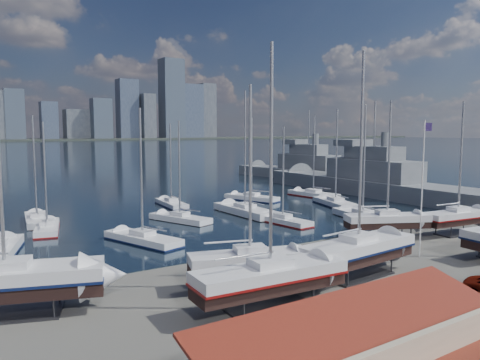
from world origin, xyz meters
TOP-DOWN VIEW (x-y plane):
  - ground at (0.00, -10.00)m, footprint 1400.00×1400.00m
  - sailboat_cradle_0 at (-28.62, -4.24)m, footprint 12.22×7.02m
  - sailboat_cradle_1 at (-14.24, -12.32)m, footprint 10.68×3.73m
  - sailboat_cradle_2 at (-12.95, -8.16)m, footprint 9.30×5.17m
  - sailboat_cradle_3 at (-4.37, -10.75)m, footprint 11.10×3.84m
  - sailboat_cradle_4 at (8.17, -3.31)m, footprint 9.06×6.16m
  - sailboat_cradle_6 at (16.40, -6.30)m, footprint 9.25×3.64m
  - sailboat_moored_1 at (-21.41, 20.47)m, footprint 4.43×9.07m
  - sailboat_moored_2 at (-21.51, 26.08)m, footprint 3.74×9.52m
  - sailboat_moored_3 at (-14.43, 9.03)m, footprint 5.51×9.99m
  - sailboat_moored_4 at (-6.23, 17.14)m, footprint 5.33×9.14m
  - sailboat_moored_5 at (-1.92, 28.92)m, footprint 3.31×8.99m
  - sailboat_moored_6 at (3.91, 9.08)m, footprint 3.18×8.57m
  - sailboat_moored_7 at (3.49, 16.85)m, footprint 3.33×11.68m
  - sailboat_moored_8 at (11.70, 27.04)m, footprint 5.78×9.87m
  - sailboat_moored_9 at (13.87, 5.14)m, footprint 5.12×10.64m
  - sailboat_moored_10 at (18.93, 15.09)m, footprint 5.86×10.71m
  - sailboat_moored_11 at (23.10, 24.61)m, footprint 3.89×10.13m
  - naval_ship_east at (34.06, 20.99)m, footprint 9.81×50.52m
  - naval_ship_west at (42.13, 47.47)m, footprint 11.94×43.10m
  - car_a at (-14.00, -19.59)m, footprint 2.86×4.75m
  - car_b at (-6.98, -19.75)m, footprint 4.94×3.07m
  - flagpole at (4.94, -9.74)m, footprint 1.10×0.12m

SIDE VIEW (x-z plane):
  - ground at x=0.00m, z-range 0.00..0.00m
  - sailboat_moored_8 at x=11.70m, z-range -6.82..7.43m
  - sailboat_moored_3 at x=-14.43m, z-range -6.89..7.50m
  - sailboat_moored_11 at x=23.10m, z-range -7.07..7.69m
  - sailboat_moored_10 at x=18.93m, z-range -7.41..8.02m
  - sailboat_moored_5 at x=-1.92m, z-range -6.27..6.88m
  - sailboat_moored_1 at x=-21.41m, z-range -6.22..6.84m
  - sailboat_moored_6 at x=3.91m, z-range -5.96..6.57m
  - sailboat_moored_9 at x=13.87m, z-range -7.42..8.07m
  - sailboat_moored_2 at x=-21.51m, z-range -6.67..7.32m
  - sailboat_moored_4 at x=-6.23m, z-range -6.34..6.99m
  - sailboat_moored_7 at x=3.49m, z-range -8.48..9.13m
  - car_a at x=-14.00m, z-range 0.00..1.51m
  - car_b at x=-6.98m, z-range 0.00..1.54m
  - naval_ship_west at x=42.13m, z-range -7.25..10.58m
  - naval_ship_east at x=34.06m, z-range -7.59..10.93m
  - sailboat_cradle_6 at x=16.40m, z-range -5.33..9.33m
  - sailboat_cradle_4 at x=8.17m, z-range -5.30..9.31m
  - sailboat_cradle_2 at x=-12.95m, z-range -5.36..9.38m
  - sailboat_cradle_1 at x=-14.24m, z-range -6.33..10.56m
  - sailboat_cradle_3 at x=-4.37m, z-range -6.60..10.90m
  - sailboat_cradle_0 at x=-28.62m, z-range -7.20..11.63m
  - flagpole at x=4.94m, z-range 0.97..13.42m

